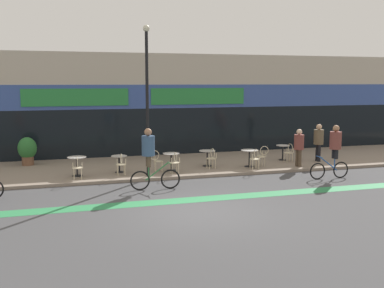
% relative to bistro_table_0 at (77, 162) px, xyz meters
% --- Properties ---
extents(ground_plane, '(120.00, 120.00, 0.00)m').
position_rel_bistro_table_0_xyz_m(ground_plane, '(3.28, -5.71, -0.68)').
color(ground_plane, '#424244').
extents(sidewalk_slab, '(40.00, 5.50, 0.12)m').
position_rel_bistro_table_0_xyz_m(sidewalk_slab, '(3.28, 1.54, -0.62)').
color(sidewalk_slab, gray).
rests_on(sidewalk_slab, ground).
extents(storefront_facade, '(40.00, 4.06, 5.29)m').
position_rel_bistro_table_0_xyz_m(storefront_facade, '(3.28, 6.26, 1.96)').
color(storefront_facade, '#B2A899').
rests_on(storefront_facade, ground).
extents(bike_lane_stripe, '(36.00, 0.70, 0.01)m').
position_rel_bistro_table_0_xyz_m(bike_lane_stripe, '(3.28, -4.37, -0.67)').
color(bike_lane_stripe, '#2D844C').
rests_on(bike_lane_stripe, ground).
extents(bistro_table_0, '(0.74, 0.74, 0.78)m').
position_rel_bistro_table_0_xyz_m(bistro_table_0, '(0.00, 0.00, 0.00)').
color(bistro_table_0, black).
rests_on(bistro_table_0, sidewalk_slab).
extents(bistro_table_1, '(0.66, 0.66, 0.71)m').
position_rel_bistro_table_0_xyz_m(bistro_table_1, '(1.71, 0.27, -0.06)').
color(bistro_table_1, black).
rests_on(bistro_table_1, sidewalk_slab).
extents(bistro_table_2, '(0.71, 0.71, 0.75)m').
position_rel_bistro_table_0_xyz_m(bistro_table_2, '(3.87, 0.04, -0.02)').
color(bistro_table_2, black).
rests_on(bistro_table_2, sidewalk_slab).
extents(bistro_table_3, '(0.73, 0.73, 0.70)m').
position_rel_bistro_table_0_xyz_m(bistro_table_3, '(5.67, 0.61, -0.05)').
color(bistro_table_3, black).
rests_on(bistro_table_3, sidewalk_slab).
extents(bistro_table_4, '(0.76, 0.76, 0.75)m').
position_rel_bistro_table_0_xyz_m(bistro_table_4, '(7.41, -0.07, -0.02)').
color(bistro_table_4, black).
rests_on(bistro_table_4, sidewalk_slab).
extents(bistro_table_5, '(0.65, 0.65, 0.72)m').
position_rel_bistro_table_0_xyz_m(bistro_table_5, '(9.64, 1.07, -0.05)').
color(bistro_table_5, black).
rests_on(bistro_table_5, sidewalk_slab).
extents(cafe_chair_0_near, '(0.42, 0.58, 0.90)m').
position_rel_bistro_table_0_xyz_m(cafe_chair_0_near, '(-0.00, -0.63, -0.04)').
color(cafe_chair_0_near, beige).
rests_on(cafe_chair_0_near, sidewalk_slab).
extents(cafe_chair_1_near, '(0.40, 0.57, 0.90)m').
position_rel_bistro_table_0_xyz_m(cafe_chair_1_near, '(1.71, -0.36, -0.04)').
color(cafe_chair_1_near, beige).
rests_on(cafe_chair_1_near, sidewalk_slab).
extents(cafe_chair_2_near, '(0.41, 0.58, 0.90)m').
position_rel_bistro_table_0_xyz_m(cafe_chair_2_near, '(3.88, -0.59, -0.04)').
color(cafe_chair_2_near, beige).
rests_on(cafe_chair_2_near, sidewalk_slab).
extents(cafe_chair_2_side, '(0.58, 0.42, 0.90)m').
position_rel_bistro_table_0_xyz_m(cafe_chair_2_side, '(3.25, 0.04, -0.04)').
color(cafe_chair_2_side, beige).
rests_on(cafe_chair_2_side, sidewalk_slab).
extents(cafe_chair_3_near, '(0.43, 0.59, 0.90)m').
position_rel_bistro_table_0_xyz_m(cafe_chair_3_near, '(5.67, -0.01, -0.04)').
color(cafe_chair_3_near, beige).
rests_on(cafe_chair_3_near, sidewalk_slab).
extents(cafe_chair_4_near, '(0.40, 0.57, 0.90)m').
position_rel_bistro_table_0_xyz_m(cafe_chair_4_near, '(7.41, -0.70, -0.04)').
color(cafe_chair_4_near, beige).
rests_on(cafe_chair_4_near, sidewalk_slab).
extents(cafe_chair_4_side, '(0.57, 0.40, 0.90)m').
position_rel_bistro_table_0_xyz_m(cafe_chair_4_side, '(8.03, -0.07, -0.04)').
color(cafe_chair_4_side, beige).
rests_on(cafe_chair_4_side, sidewalk_slab).
extents(cafe_chair_5_near, '(0.41, 0.58, 0.90)m').
position_rel_bistro_table_0_xyz_m(cafe_chair_5_near, '(9.64, 0.44, -0.04)').
color(cafe_chair_5_near, beige).
rests_on(cafe_chair_5_near, sidewalk_slab).
extents(planter_pot, '(0.83, 0.83, 1.27)m').
position_rel_bistro_table_0_xyz_m(planter_pot, '(-2.06, 3.12, 0.14)').
color(planter_pot, brown).
rests_on(planter_pot, sidewalk_slab).
extents(lamp_post, '(0.26, 0.26, 5.90)m').
position_rel_bistro_table_0_xyz_m(lamp_post, '(2.73, -0.79, 2.81)').
color(lamp_post, black).
rests_on(lamp_post, sidewalk_slab).
extents(cyclist_0, '(1.82, 0.52, 2.23)m').
position_rel_bistro_table_0_xyz_m(cyclist_0, '(2.46, -2.60, 0.62)').
color(cyclist_0, black).
rests_on(cyclist_0, ground).
extents(cyclist_1, '(1.73, 0.48, 2.16)m').
position_rel_bistro_table_0_xyz_m(cyclist_1, '(9.88, -2.78, 0.59)').
color(cyclist_1, black).
rests_on(cyclist_1, ground).
extents(pedestrian_near_end, '(0.48, 0.48, 1.77)m').
position_rel_bistro_table_0_xyz_m(pedestrian_near_end, '(11.10, 0.31, 0.50)').
color(pedestrian_near_end, black).
rests_on(pedestrian_near_end, sidewalk_slab).
extents(pedestrian_far_end, '(0.53, 0.53, 1.68)m').
position_rel_bistro_table_0_xyz_m(pedestrian_far_end, '(9.53, -0.63, 0.44)').
color(pedestrian_far_end, '#4C3D2D').
rests_on(pedestrian_far_end, sidewalk_slab).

